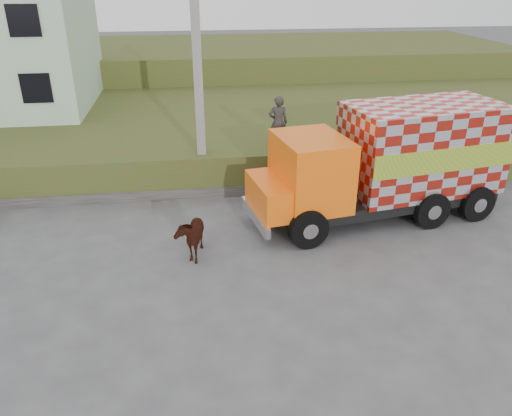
{
  "coord_description": "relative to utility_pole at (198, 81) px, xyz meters",
  "views": [
    {
      "loc": [
        -1.36,
        -12.53,
        7.45
      ],
      "look_at": [
        0.38,
        0.23,
        1.3
      ],
      "focal_mm": 35.0,
      "sensor_mm": 36.0,
      "label": 1
    }
  ],
  "objects": [
    {
      "name": "utility_pole",
      "position": [
        0.0,
        0.0,
        0.0
      ],
      "size": [
        1.2,
        0.3,
        8.0
      ],
      "color": "gray",
      "rests_on": "ground"
    },
    {
      "name": "cargo_truck",
      "position": [
        5.97,
        -2.73,
        -2.19
      ],
      "size": [
        8.54,
        4.02,
        3.67
      ],
      "rotation": [
        0.0,
        0.0,
        0.17
      ],
      "color": "black",
      "rests_on": "ground"
    },
    {
      "name": "cow",
      "position": [
        -0.53,
        -4.52,
        -3.42
      ],
      "size": [
        0.92,
        1.64,
        1.31
      ],
      "primitive_type": "imported",
      "rotation": [
        0.0,
        0.0,
        -0.14
      ],
      "color": "#34190D",
      "rests_on": "ground"
    },
    {
      "name": "retaining_strip",
      "position": [
        -1.0,
        -0.4,
        -3.88
      ],
      "size": [
        16.0,
        0.5,
        0.4
      ],
      "primitive_type": "cube",
      "color": "#595651",
      "rests_on": "ground"
    },
    {
      "name": "embankment",
      "position": [
        1.0,
        5.4,
        -3.33
      ],
      "size": [
        40.0,
        12.0,
        1.5
      ],
      "primitive_type": "cube",
      "color": "#37521B",
      "rests_on": "ground"
    },
    {
      "name": "pedestrian",
      "position": [
        2.8,
        0.2,
        -1.6
      ],
      "size": [
        0.72,
        0.49,
        1.94
      ],
      "primitive_type": "imported",
      "rotation": [
        0.0,
        0.0,
        3.11
      ],
      "color": "#2C2A27",
      "rests_on": "embankment"
    },
    {
      "name": "ground",
      "position": [
        1.0,
        -4.6,
        -4.08
      ],
      "size": [
        120.0,
        120.0,
        0.0
      ],
      "primitive_type": "plane",
      "color": "#474749",
      "rests_on": "ground"
    },
    {
      "name": "embankment_far",
      "position": [
        1.0,
        17.4,
        -2.58
      ],
      "size": [
        40.0,
        12.0,
        3.0
      ],
      "primitive_type": "cube",
      "color": "#37521B",
      "rests_on": "ground"
    }
  ]
}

